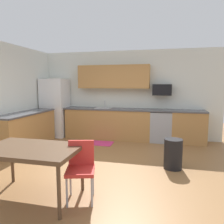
{
  "coord_description": "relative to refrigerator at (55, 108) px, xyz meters",
  "views": [
    {
      "loc": [
        1.24,
        -4.12,
        1.68
      ],
      "look_at": [
        0.0,
        1.0,
        1.0
      ],
      "focal_mm": 34.83,
      "sensor_mm": 36.0,
      "label": 1
    }
  ],
  "objects": [
    {
      "name": "countertop_back",
      "position": [
        2.18,
        0.08,
        -0.0
      ],
      "size": [
        4.8,
        0.64,
        0.04
      ],
      "primitive_type": "cube",
      "color": "#4C4C51",
      "rests_on": "cabinet_run_back"
    },
    {
      "name": "dining_table",
      "position": [
        1.55,
        -3.65,
        -0.22
      ],
      "size": [
        1.4,
        0.9,
        0.77
      ],
      "color": "brown",
      "rests_on": "ground"
    },
    {
      "name": "sink_basin",
      "position": [
        1.59,
        0.08,
        -0.04
      ],
      "size": [
        0.48,
        0.4,
        0.14
      ],
      "primitive_type": "cube",
      "color": "#A5A8AD",
      "rests_on": "countertop_back"
    },
    {
      "name": "cabinet_run_back_right",
      "position": [
        4.11,
        0.08,
        -0.47
      ],
      "size": [
        0.94,
        0.6,
        0.9
      ],
      "primitive_type": "cube",
      "color": "#AD7A42",
      "rests_on": "ground"
    },
    {
      "name": "chair_near_table",
      "position": [
        2.26,
        -3.5,
        -0.42
      ],
      "size": [
        0.5,
        0.5,
        0.85
      ],
      "color": "red",
      "rests_on": "ground"
    },
    {
      "name": "upper_cabinets_back",
      "position": [
        1.88,
        0.21,
        0.98
      ],
      "size": [
        2.2,
        0.34,
        0.7
      ],
      "primitive_type": "cube",
      "color": "#AD7A42"
    },
    {
      "name": "wall_back",
      "position": [
        2.18,
        0.43,
        0.43
      ],
      "size": [
        5.8,
        0.1,
        2.7
      ],
      "primitive_type": "cube",
      "color": "silver",
      "rests_on": "ground"
    },
    {
      "name": "refrigerator",
      "position": [
        0.0,
        0.0,
        0.0
      ],
      "size": [
        0.76,
        0.7,
        1.84
      ],
      "primitive_type": "cube",
      "color": "white",
      "rests_on": "ground"
    },
    {
      "name": "sink_faucet",
      "position": [
        1.59,
        0.26,
        0.12
      ],
      "size": [
        0.02,
        0.02,
        0.24
      ],
      "primitive_type": "cylinder",
      "color": "#B2B5BA",
      "rests_on": "countertop_back"
    },
    {
      "name": "microwave",
      "position": [
        3.34,
        0.18,
        0.59
      ],
      "size": [
        0.54,
        0.36,
        0.32
      ],
      "primitive_type": "cube",
      "color": "black"
    },
    {
      "name": "cabinet_run_back",
      "position": [
        1.74,
        0.08,
        -0.47
      ],
      "size": [
        2.61,
        0.6,
        0.9
      ],
      "primitive_type": "cube",
      "color": "#AD7A42",
      "rests_on": "ground"
    },
    {
      "name": "oven_range",
      "position": [
        3.34,
        0.08,
        -0.47
      ],
      "size": [
        0.6,
        0.6,
        0.91
      ],
      "color": "#999BA0",
      "rests_on": "ground"
    },
    {
      "name": "floor_mat",
      "position": [
        1.68,
        -0.57,
        -0.92
      ],
      "size": [
        0.7,
        0.5,
        0.01
      ],
      "primitive_type": "cube",
      "color": "#CC3372",
      "rests_on": "ground"
    },
    {
      "name": "ground_plane",
      "position": [
        2.18,
        -2.22,
        -0.92
      ],
      "size": [
        12.0,
        12.0,
        0.0
      ],
      "primitive_type": "plane",
      "color": "olive"
    },
    {
      "name": "countertop_left",
      "position": [
        -0.12,
        -1.42,
        -0.0
      ],
      "size": [
        0.64,
        2.0,
        0.04
      ],
      "primitive_type": "cube",
      "color": "#4C4C51",
      "rests_on": "cabinet_run_left"
    },
    {
      "name": "cabinet_run_left",
      "position": [
        -0.12,
        -1.42,
        -0.47
      ],
      "size": [
        0.6,
        2.0,
        0.9
      ],
      "primitive_type": "cube",
      "color": "#AD7A42",
      "rests_on": "ground"
    },
    {
      "name": "trash_bin",
      "position": [
        3.62,
        -1.99,
        -0.62
      ],
      "size": [
        0.36,
        0.36,
        0.6
      ],
      "primitive_type": "cylinder",
      "color": "black",
      "rests_on": "ground"
    }
  ]
}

